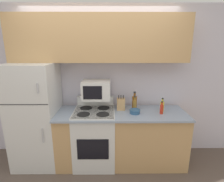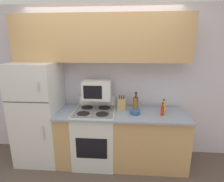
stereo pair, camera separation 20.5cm
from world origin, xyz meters
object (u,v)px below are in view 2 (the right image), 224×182
stove (95,136)px  bowl (135,112)px  bottle_vinegar (135,105)px  bottle_hot_sauce (162,110)px  microwave (97,90)px  knife_block (122,104)px  bottle_cooking_spray (163,108)px  bottle_whiskey (136,102)px  refrigerator (39,113)px

stove → bowl: 0.78m
bottle_vinegar → bottle_hot_sauce: bearing=-21.1°
microwave → bottle_hot_sauce: bearing=-11.1°
bottle_hot_sauce → stove: bearing=176.2°
knife_block → bottle_vinegar: size_ratio=1.04×
stove → knife_block: size_ratio=4.31×
bottle_cooking_spray → bottle_hot_sauce: 0.11m
bowl → bottle_whiskey: bottle_whiskey is taller
stove → knife_block: bearing=15.3°
microwave → bottle_vinegar: (0.61, -0.05, -0.24)m
stove → bottle_vinegar: bottle_vinegar is taller
microwave → bottle_vinegar: size_ratio=1.84×
bottle_hot_sauce → knife_block: bearing=163.2°
microwave → bowl: size_ratio=2.60×
bowl → microwave: bearing=163.5°
bottle_vinegar → bottle_hot_sauce: 0.42m
stove → knife_block: (0.43, 0.12, 0.52)m
stove → bottle_whiskey: bottle_whiskey is taller
bottle_whiskey → bottle_vinegar: bottle_whiskey is taller
knife_block → bottle_hot_sauce: bearing=-16.8°
knife_block → bottle_cooking_spray: size_ratio=1.13×
knife_block → bowl: size_ratio=1.46×
stove → bottle_hot_sauce: 1.15m
bottle_vinegar → bottle_cooking_spray: bearing=-6.5°
refrigerator → knife_block: (1.35, 0.08, 0.16)m
microwave → bottle_cooking_spray: (1.04, -0.09, -0.24)m
microwave → bottle_whiskey: size_ratio=1.58×
refrigerator → microwave: refrigerator is taller
bottle_vinegar → bottle_hot_sauce: size_ratio=1.20×
stove → microwave: (0.03, 0.13, 0.75)m
bowl → bottle_cooking_spray: bottle_cooking_spray is taller
bottle_whiskey → bottle_vinegar: size_ratio=1.17×
stove → bowl: stove is taller
bottle_whiskey → bottle_hot_sauce: 0.47m
refrigerator → stove: 1.00m
bowl → bottle_vinegar: size_ratio=0.71×
bowl → bottle_vinegar: 0.15m
bowl → bottle_cooking_spray: (0.44, 0.08, 0.05)m
stove → bottle_hot_sauce: size_ratio=5.35×
refrigerator → bottle_cooking_spray: 2.01m
bottle_cooking_spray → microwave: bearing=174.9°
bottle_vinegar → refrigerator: bearing=-178.2°
microwave → knife_block: (0.39, -0.01, -0.23)m
knife_block → bottle_cooking_spray: (0.65, -0.08, -0.01)m
knife_block → bottle_hot_sauce: size_ratio=1.24×
bottle_cooking_spray → bottle_hot_sauce: (-0.04, -0.10, -0.01)m
stove → bottle_cooking_spray: size_ratio=4.86×
bottle_hot_sauce → bottle_whiskey: bearing=145.0°
bowl → bottle_whiskey: size_ratio=0.61×
knife_block → bottle_hot_sauce: knife_block is taller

